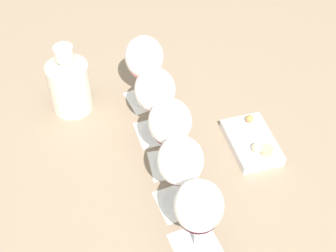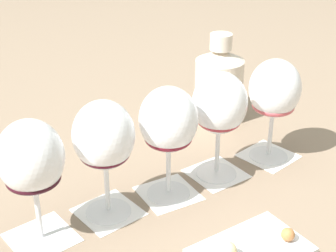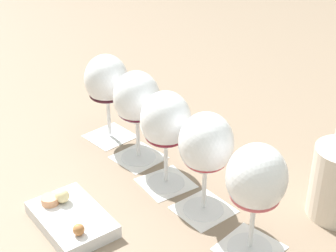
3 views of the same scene
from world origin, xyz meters
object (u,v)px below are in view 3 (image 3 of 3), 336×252
(wine_glass_3, at_px, (137,101))
(wine_glass_4, at_px, (107,83))
(wine_glass_2, at_px, (166,125))
(wine_glass_0, at_px, (256,182))
(wine_glass_1, at_px, (206,147))
(snack_dish, at_px, (71,218))

(wine_glass_3, bearing_deg, wine_glass_4, -52.62)
(wine_glass_3, bearing_deg, wine_glass_2, 120.40)
(wine_glass_0, relative_size, wine_glass_4, 1.00)
(wine_glass_1, distance_m, wine_glass_3, 0.22)
(wine_glass_2, distance_m, wine_glass_4, 0.23)
(wine_glass_2, height_order, snack_dish, wine_glass_2)
(wine_glass_1, relative_size, snack_dish, 1.02)
(wine_glass_1, relative_size, wine_glass_2, 1.00)
(wine_glass_2, bearing_deg, wine_glass_1, 130.79)
(wine_glass_0, xyz_separation_m, wine_glass_4, (0.26, -0.37, 0.00))
(wine_glass_4, bearing_deg, wine_glass_2, 123.89)
(wine_glass_0, distance_m, snack_dish, 0.33)
(wine_glass_3, distance_m, snack_dish, 0.27)
(wine_glass_0, relative_size, wine_glass_2, 1.00)
(wine_glass_4, height_order, snack_dish, wine_glass_4)
(wine_glass_0, relative_size, snack_dish, 1.02)
(wine_glass_2, relative_size, wine_glass_4, 1.00)
(wine_glass_0, distance_m, wine_glass_1, 0.12)
(snack_dish, bearing_deg, wine_glass_2, -144.40)
(wine_glass_1, bearing_deg, wine_glass_4, -53.95)
(wine_glass_1, bearing_deg, snack_dish, 9.57)
(snack_dish, bearing_deg, wine_glass_0, 168.29)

